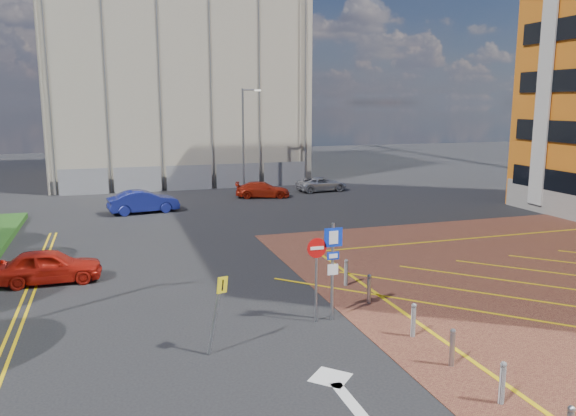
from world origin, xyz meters
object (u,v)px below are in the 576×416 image
lamp_back (244,136)px  car_silver_back (322,184)px  sign_cluster (327,262)px  warning_sign (218,305)px  car_blue_back (143,202)px  car_red_left (49,266)px  car_red_back (263,190)px

lamp_back → car_silver_back: lamp_back is taller
lamp_back → sign_cluster: lamp_back is taller
warning_sign → car_blue_back: (-0.68, 21.69, -0.71)m
lamp_back → car_silver_back: bearing=-17.3°
car_blue_back → warning_sign: bearing=173.5°
sign_cluster → car_red_left: 11.31m
lamp_back → sign_cluster: size_ratio=2.50×
warning_sign → car_red_back: bearing=72.1°
car_red_left → car_red_back: (13.18, 16.81, -0.09)m
lamp_back → warning_sign: bearing=-104.9°
sign_cluster → car_silver_back: size_ratio=0.79×
sign_cluster → car_silver_back: bearing=69.2°
car_blue_back → lamp_back: bearing=-59.3°
car_silver_back → lamp_back: bearing=66.9°
car_red_left → car_blue_back: (4.40, 13.43, 0.05)m
sign_cluster → car_red_back: bearing=79.6°
sign_cluster → car_red_left: bearing=141.8°
warning_sign → car_blue_back: 21.71m
car_blue_back → car_silver_back: bearing=-79.3°
warning_sign → car_blue_back: warning_sign is taller
lamp_back → warning_sign: size_ratio=3.55×
lamp_back → sign_cluster: 27.38m
car_blue_back → car_silver_back: 14.83m
lamp_back → car_silver_back: size_ratio=1.97×
lamp_back → car_silver_back: (5.81, -1.81, -3.79)m
sign_cluster → car_red_back: size_ratio=0.80×
sign_cluster → warning_sign: (-3.75, -1.33, -0.52)m
car_red_back → car_silver_back: (5.24, 1.46, -0.01)m
lamp_back → sign_cluster: bearing=-98.0°
sign_cluster → car_red_back: sign_cluster is taller
sign_cluster → car_red_left: (-8.83, 6.94, -1.29)m
car_blue_back → car_red_back: bearing=-77.2°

